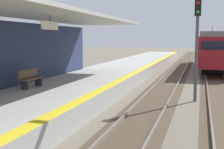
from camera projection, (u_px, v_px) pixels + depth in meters
station_platform at (67, 93)px, 15.44m from camera, size 5.00×80.00×0.91m
track_pair_nearest_platform at (162, 92)px, 18.04m from camera, size 2.34×120.00×0.16m
track_pair_middle at (221, 95)px, 17.06m from camera, size 2.34×120.00×0.16m
approaching_train at (213, 49)px, 32.39m from camera, size 2.93×19.60×4.76m
rail_signal_post at (197, 40)px, 15.11m from camera, size 0.32×0.34×5.20m
platform_bench at (30, 78)px, 14.26m from camera, size 0.45×1.60×0.88m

